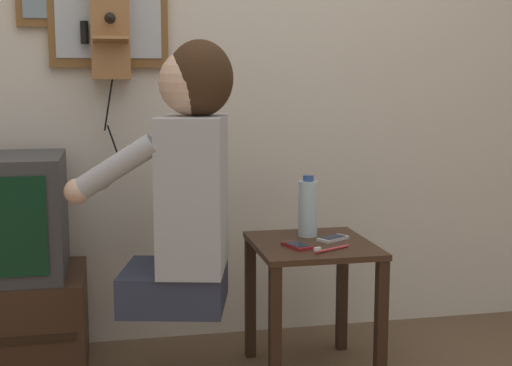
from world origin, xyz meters
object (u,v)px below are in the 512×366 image
(person, at_px, (186,177))
(cell_phone_spare, at_px, (333,238))
(wall_phone_antique, at_px, (110,25))
(water_bottle, at_px, (308,208))
(toothbrush, at_px, (329,249))
(cell_phone_held, at_px, (297,246))

(person, relative_size, cell_phone_spare, 6.88)
(wall_phone_antique, distance_m, water_bottle, 1.08)
(cell_phone_spare, height_order, toothbrush, toothbrush)
(wall_phone_antique, bearing_deg, cell_phone_spare, -27.48)
(cell_phone_held, distance_m, toothbrush, 0.13)
(person, distance_m, water_bottle, 0.54)
(cell_phone_held, bearing_deg, toothbrush, -58.14)
(cell_phone_spare, bearing_deg, person, -113.54)
(cell_phone_held, height_order, water_bottle, water_bottle)
(person, xyz_separation_m, cell_phone_spare, (0.57, 0.08, -0.26))
(toothbrush, bearing_deg, person, 52.96)
(wall_phone_antique, xyz_separation_m, cell_phone_spare, (0.81, -0.42, -0.82))
(wall_phone_antique, xyz_separation_m, water_bottle, (0.74, -0.34, -0.71))
(wall_phone_antique, bearing_deg, person, -64.06)
(toothbrush, bearing_deg, water_bottle, -25.49)
(cell_phone_spare, height_order, water_bottle, water_bottle)
(cell_phone_spare, distance_m, toothbrush, 0.18)
(cell_phone_spare, bearing_deg, wall_phone_antique, -149.07)
(cell_phone_spare, relative_size, water_bottle, 0.57)
(cell_phone_held, distance_m, cell_phone_spare, 0.19)
(person, height_order, water_bottle, person)
(person, distance_m, cell_phone_spare, 0.63)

